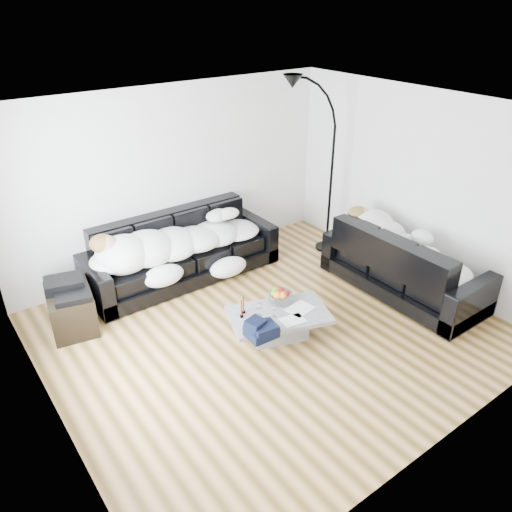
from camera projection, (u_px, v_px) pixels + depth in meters
ground at (271, 330)px, 6.07m from camera, size 5.00×5.00×0.00m
wall_back at (174, 179)px, 7.05m from camera, size 5.00×0.02×2.60m
wall_left at (36, 311)px, 4.15m from camera, size 0.02×4.50×2.60m
wall_right at (417, 187)px, 6.76m from camera, size 0.02×4.50×2.60m
ceiling at (274, 114)px, 4.84m from camera, size 5.00×5.00×0.00m
sofa_back at (182, 249)px, 7.01m from camera, size 2.74×0.95×0.90m
sofa_right at (405, 262)px, 6.67m from camera, size 0.95×2.22×0.90m
sleeper_back at (183, 237)px, 6.87m from camera, size 2.32×0.80×0.46m
sleeper_right at (407, 248)px, 6.58m from camera, size 0.80×1.90×0.46m
teal_cushion at (365, 227)px, 7.00m from camera, size 0.42×0.38×0.20m
coffee_table at (279, 325)px, 5.89m from camera, size 1.31×1.01×0.34m
fruit_bowl at (280, 295)px, 6.00m from camera, size 0.31×0.31×0.18m
wine_glass_a at (260, 309)px, 5.72m from camera, size 0.07×0.07×0.17m
wine_glass_b at (257, 315)px, 5.64m from camera, size 0.07×0.07×0.15m
wine_glass_c at (274, 311)px, 5.71m from camera, size 0.08×0.08×0.15m
candle_left at (242, 309)px, 5.68m from camera, size 0.05×0.05×0.23m
candle_right at (244, 305)px, 5.76m from camera, size 0.05×0.05×0.23m
newspaper_a at (300, 309)px, 5.88m from camera, size 0.35×0.29×0.01m
newspaper_b at (293, 320)px, 5.67m from camera, size 0.30×0.24×0.01m
navy_jacket at (259, 325)px, 5.32m from camera, size 0.38×0.33×0.17m
shoes at (445, 315)px, 6.26m from camera, size 0.52×0.40×0.11m
av_cabinet at (71, 310)px, 6.02m from camera, size 0.63×0.81×0.50m
stereo at (67, 287)px, 5.87m from camera, size 0.51×0.44×0.13m
floor_lamp at (331, 177)px, 7.46m from camera, size 0.90×0.43×2.39m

